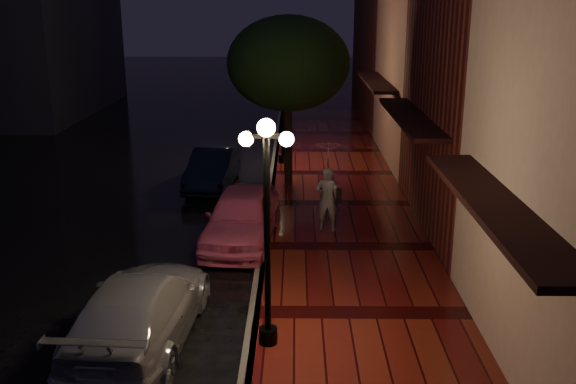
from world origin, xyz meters
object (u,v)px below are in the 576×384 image
(streetlamp_far, at_px, (283,102))
(pink_car, at_px, (242,217))
(parking_meter, at_px, (267,229))
(streetlamp_near, at_px, (267,221))
(street_tree, at_px, (289,67))
(silver_car, at_px, (140,310))
(navy_car, at_px, (213,168))
(woman_with_umbrella, at_px, (328,172))

(streetlamp_far, distance_m, pink_car, 8.65)
(pink_car, bearing_deg, streetlamp_far, 88.59)
(streetlamp_far, relative_size, parking_meter, 3.39)
(parking_meter, bearing_deg, streetlamp_near, -81.50)
(street_tree, relative_size, parking_meter, 4.56)
(street_tree, xyz_separation_m, silver_car, (-2.73, -10.79, -3.53))
(pink_car, bearing_deg, navy_car, 109.93)
(silver_car, relative_size, woman_with_umbrella, 1.92)
(pink_car, distance_m, silver_car, 5.61)
(street_tree, relative_size, silver_car, 1.18)
(streetlamp_near, xyz_separation_m, silver_car, (-2.47, 0.20, -1.89))
(parking_meter, bearing_deg, street_tree, 91.91)
(streetlamp_near, bearing_deg, streetlamp_far, 90.00)
(streetlamp_near, bearing_deg, woman_with_umbrella, 77.29)
(navy_car, bearing_deg, silver_car, -86.32)
(navy_car, height_order, parking_meter, parking_meter)
(woman_with_umbrella, relative_size, parking_meter, 2.01)
(street_tree, relative_size, pink_car, 1.31)
(streetlamp_near, height_order, streetlamp_far, same)
(streetlamp_far, bearing_deg, woman_with_umbrella, -79.78)
(streetlamp_far, xyz_separation_m, woman_with_umbrella, (1.40, -7.78, -0.76))
(street_tree, height_order, pink_car, street_tree)
(streetlamp_far, relative_size, navy_car, 1.05)
(silver_car, height_order, woman_with_umbrella, woman_with_umbrella)
(streetlamp_far, height_order, silver_car, streetlamp_far)
(woman_with_umbrella, height_order, parking_meter, woman_with_umbrella)
(street_tree, distance_m, woman_with_umbrella, 5.46)
(navy_car, relative_size, woman_with_umbrella, 1.60)
(street_tree, height_order, navy_car, street_tree)
(streetlamp_near, bearing_deg, navy_car, 102.26)
(parking_meter, bearing_deg, navy_car, 113.41)
(streetlamp_near, distance_m, woman_with_umbrella, 6.42)
(streetlamp_near, bearing_deg, silver_car, 175.27)
(pink_car, height_order, navy_car, pink_car)
(streetlamp_far, bearing_deg, navy_car, -129.91)
(streetlamp_near, distance_m, pink_car, 5.97)
(woman_with_umbrella, distance_m, parking_meter, 2.77)
(navy_car, distance_m, silver_car, 10.91)
(streetlamp_near, height_order, silver_car, streetlamp_near)
(pink_car, xyz_separation_m, woman_with_umbrella, (2.35, 0.62, 1.08))
(pink_car, bearing_deg, silver_car, -100.67)
(parking_meter, bearing_deg, streetlamp_far, 94.58)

